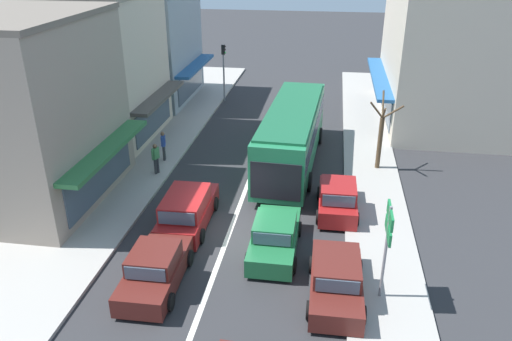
% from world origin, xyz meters
% --- Properties ---
extents(ground_plane, '(140.00, 140.00, 0.00)m').
position_xyz_m(ground_plane, '(0.00, 0.00, 0.00)').
color(ground_plane, '#2D2D30').
extents(lane_centre_line, '(0.20, 28.00, 0.01)m').
position_xyz_m(lane_centre_line, '(0.00, 4.00, 0.00)').
color(lane_centre_line, silver).
rests_on(lane_centre_line, ground).
extents(sidewalk_left, '(5.20, 44.00, 0.14)m').
position_xyz_m(sidewalk_left, '(-6.80, 6.00, 0.07)').
color(sidewalk_left, '#A39E96').
rests_on(sidewalk_left, ground).
extents(kerb_right, '(2.80, 44.00, 0.12)m').
position_xyz_m(kerb_right, '(6.20, 6.00, 0.06)').
color(kerb_right, '#A39E96').
rests_on(kerb_right, ground).
extents(shopfront_corner_near, '(8.80, 8.09, 8.51)m').
position_xyz_m(shopfront_corner_near, '(-10.18, 1.58, 4.25)').
color(shopfront_corner_near, gray).
rests_on(shopfront_corner_near, ground).
extents(shopfront_mid_block, '(8.18, 7.37, 8.58)m').
position_xyz_m(shopfront_mid_block, '(-10.18, 9.65, 4.29)').
color(shopfront_mid_block, beige).
rests_on(shopfront_mid_block, ground).
extents(shopfront_far_end, '(8.34, 7.97, 8.04)m').
position_xyz_m(shopfront_far_end, '(-10.18, 17.67, 4.01)').
color(shopfront_far_end, '#84939E').
rests_on(shopfront_far_end, ground).
extents(building_right_far, '(9.05, 12.13, 9.87)m').
position_xyz_m(building_right_far, '(11.48, 16.35, 4.93)').
color(building_right_far, beige).
rests_on(building_right_far, ground).
extents(city_bus, '(3.09, 10.96, 3.23)m').
position_xyz_m(city_bus, '(1.94, 7.22, 1.88)').
color(city_bus, '#237A4C').
rests_on(city_bus, ground).
extents(sedan_queue_gap_filler, '(1.91, 4.21, 1.47)m').
position_xyz_m(sedan_queue_gap_filler, '(2.03, -1.19, 0.66)').
color(sedan_queue_gap_filler, '#1E6638').
rests_on(sedan_queue_gap_filler, ground).
extents(sedan_behind_bus_mid, '(1.95, 4.23, 1.47)m').
position_xyz_m(sedan_behind_bus_mid, '(-1.88, -3.90, 0.66)').
color(sedan_behind_bus_mid, '#561E19').
rests_on(sedan_behind_bus_mid, ground).
extents(wagon_adjacent_lane_lead, '(2.00, 4.53, 1.58)m').
position_xyz_m(wagon_adjacent_lane_lead, '(-1.87, 0.18, 0.75)').
color(wagon_adjacent_lane_lead, maroon).
rests_on(wagon_adjacent_lane_lead, ground).
extents(parked_sedan_kerb_front, '(1.94, 4.22, 1.47)m').
position_xyz_m(parked_sedan_kerb_front, '(4.42, -3.58, 0.66)').
color(parked_sedan_kerb_front, '#561E19').
rests_on(parked_sedan_kerb_front, ground).
extents(parked_hatchback_kerb_second, '(1.87, 3.73, 1.54)m').
position_xyz_m(parked_hatchback_kerb_second, '(4.44, 2.24, 0.71)').
color(parked_hatchback_kerb_second, maroon).
rests_on(parked_hatchback_kerb_second, ground).
extents(traffic_light_downstreet, '(0.33, 0.24, 4.20)m').
position_xyz_m(traffic_light_downstreet, '(-4.08, 18.15, 2.85)').
color(traffic_light_downstreet, gray).
rests_on(traffic_light_downstreet, ground).
extents(directional_road_sign, '(0.10, 1.40, 3.60)m').
position_xyz_m(directional_road_sign, '(5.94, -3.50, 2.70)').
color(directional_road_sign, gray).
rests_on(directional_road_sign, ground).
extents(street_tree_right, '(1.71, 1.76, 4.10)m').
position_xyz_m(street_tree_right, '(6.55, 7.25, 1.87)').
color(street_tree_right, brown).
rests_on(street_tree_right, ground).
extents(pedestrian_with_handbag_near, '(0.37, 0.65, 1.63)m').
position_xyz_m(pedestrian_with_handbag_near, '(-4.98, 6.48, 1.07)').
color(pedestrian_with_handbag_near, '#333338').
rests_on(pedestrian_with_handbag_near, sidewalk_left).
extents(pedestrian_browsing_midblock, '(0.33, 0.54, 1.63)m').
position_xyz_m(pedestrian_browsing_midblock, '(-4.82, 4.72, 1.07)').
color(pedestrian_browsing_midblock, '#333338').
rests_on(pedestrian_browsing_midblock, sidewalk_left).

